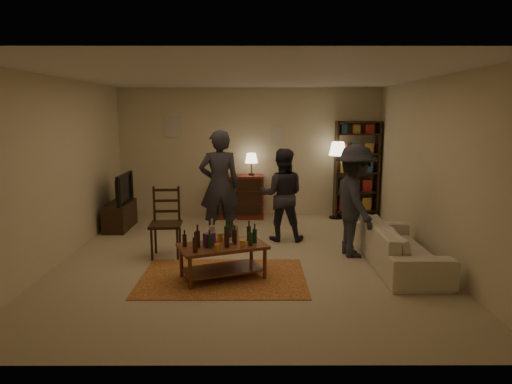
{
  "coord_description": "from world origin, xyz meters",
  "views": [
    {
      "loc": [
        0.12,
        -6.68,
        2.19
      ],
      "look_at": [
        0.14,
        0.1,
        1.0
      ],
      "focal_mm": 32.0,
      "sensor_mm": 36.0,
      "label": 1
    }
  ],
  "objects_px": {
    "person_left": "(220,185)",
    "person_by_sofa": "(355,201)",
    "dresser": "(240,195)",
    "bookshelf": "(356,168)",
    "tv_stand": "(120,209)",
    "floor_lamp": "(338,154)",
    "coffee_table": "(222,249)",
    "dining_chair": "(166,219)",
    "person_right": "(282,195)",
    "sofa": "(400,246)"
  },
  "relations": [
    {
      "from": "coffee_table",
      "to": "person_left",
      "type": "bearing_deg",
      "value": 95.2
    },
    {
      "from": "person_right",
      "to": "person_by_sofa",
      "type": "relative_size",
      "value": 0.92
    },
    {
      "from": "dresser",
      "to": "person_right",
      "type": "distance_m",
      "value": 1.9
    },
    {
      "from": "tv_stand",
      "to": "person_left",
      "type": "distance_m",
      "value": 2.17
    },
    {
      "from": "dresser",
      "to": "bookshelf",
      "type": "distance_m",
      "value": 2.5
    },
    {
      "from": "coffee_table",
      "to": "sofa",
      "type": "bearing_deg",
      "value": 10.29
    },
    {
      "from": "tv_stand",
      "to": "person_by_sofa",
      "type": "distance_m",
      "value": 4.44
    },
    {
      "from": "person_right",
      "to": "dining_chair",
      "type": "bearing_deg",
      "value": 30.26
    },
    {
      "from": "coffee_table",
      "to": "dining_chair",
      "type": "distance_m",
      "value": 1.37
    },
    {
      "from": "person_right",
      "to": "coffee_table",
      "type": "bearing_deg",
      "value": 69.09
    },
    {
      "from": "coffee_table",
      "to": "person_left",
      "type": "relative_size",
      "value": 0.67
    },
    {
      "from": "person_left",
      "to": "dining_chair",
      "type": "bearing_deg",
      "value": 42.74
    },
    {
      "from": "dining_chair",
      "to": "dresser",
      "type": "bearing_deg",
      "value": 63.9
    },
    {
      "from": "person_left",
      "to": "coffee_table",
      "type": "bearing_deg",
      "value": 87.2
    },
    {
      "from": "person_left",
      "to": "person_by_sofa",
      "type": "height_order",
      "value": "person_left"
    },
    {
      "from": "dining_chair",
      "to": "floor_lamp",
      "type": "height_order",
      "value": "floor_lamp"
    },
    {
      "from": "bookshelf",
      "to": "person_by_sofa",
      "type": "distance_m",
      "value": 2.72
    },
    {
      "from": "dresser",
      "to": "person_right",
      "type": "xyz_separation_m",
      "value": [
        0.78,
        -1.7,
        0.32
      ]
    },
    {
      "from": "coffee_table",
      "to": "person_right",
      "type": "xyz_separation_m",
      "value": [
        0.9,
        1.87,
        0.39
      ]
    },
    {
      "from": "dresser",
      "to": "floor_lamp",
      "type": "xyz_separation_m",
      "value": [
        2.01,
        -0.06,
        0.88
      ]
    },
    {
      "from": "dining_chair",
      "to": "dresser",
      "type": "distance_m",
      "value": 2.78
    },
    {
      "from": "dresser",
      "to": "floor_lamp",
      "type": "distance_m",
      "value": 2.2
    },
    {
      "from": "tv_stand",
      "to": "person_left",
      "type": "height_order",
      "value": "person_left"
    },
    {
      "from": "bookshelf",
      "to": "dining_chair",
      "type": "bearing_deg",
      "value": -142.9
    },
    {
      "from": "coffee_table",
      "to": "person_left",
      "type": "height_order",
      "value": "person_left"
    },
    {
      "from": "tv_stand",
      "to": "bookshelf",
      "type": "height_order",
      "value": "bookshelf"
    },
    {
      "from": "floor_lamp",
      "to": "person_right",
      "type": "height_order",
      "value": "floor_lamp"
    },
    {
      "from": "sofa",
      "to": "dresser",
      "type": "bearing_deg",
      "value": 37.54
    },
    {
      "from": "dresser",
      "to": "person_left",
      "type": "distance_m",
      "value": 1.74
    },
    {
      "from": "dining_chair",
      "to": "person_right",
      "type": "distance_m",
      "value": 2.04
    },
    {
      "from": "coffee_table",
      "to": "tv_stand",
      "type": "height_order",
      "value": "tv_stand"
    },
    {
      "from": "person_left",
      "to": "person_right",
      "type": "distance_m",
      "value": 1.09
    },
    {
      "from": "tv_stand",
      "to": "person_left",
      "type": "relative_size",
      "value": 0.55
    },
    {
      "from": "person_left",
      "to": "person_by_sofa",
      "type": "distance_m",
      "value": 2.33
    },
    {
      "from": "dining_chair",
      "to": "sofa",
      "type": "distance_m",
      "value": 3.5
    },
    {
      "from": "dining_chair",
      "to": "person_by_sofa",
      "type": "xyz_separation_m",
      "value": [
        2.89,
        -0.01,
        0.29
      ]
    },
    {
      "from": "tv_stand",
      "to": "person_right",
      "type": "height_order",
      "value": "person_right"
    },
    {
      "from": "tv_stand",
      "to": "person_right",
      "type": "bearing_deg",
      "value": -14.5
    },
    {
      "from": "person_left",
      "to": "person_by_sofa",
      "type": "xyz_separation_m",
      "value": [
        2.13,
        -0.93,
        -0.09
      ]
    },
    {
      "from": "coffee_table",
      "to": "person_left",
      "type": "distance_m",
      "value": 2.01
    },
    {
      "from": "person_left",
      "to": "tv_stand",
      "type": "bearing_deg",
      "value": -28.52
    },
    {
      "from": "dresser",
      "to": "bookshelf",
      "type": "bearing_deg",
      "value": 1.57
    },
    {
      "from": "coffee_table",
      "to": "floor_lamp",
      "type": "distance_m",
      "value": 4.21
    },
    {
      "from": "coffee_table",
      "to": "person_by_sofa",
      "type": "height_order",
      "value": "person_by_sofa"
    },
    {
      "from": "dresser",
      "to": "bookshelf",
      "type": "height_order",
      "value": "bookshelf"
    },
    {
      "from": "coffee_table",
      "to": "floor_lamp",
      "type": "bearing_deg",
      "value": 58.69
    },
    {
      "from": "person_right",
      "to": "sofa",
      "type": "bearing_deg",
      "value": 143.45
    },
    {
      "from": "dining_chair",
      "to": "floor_lamp",
      "type": "xyz_separation_m",
      "value": [
        3.06,
        2.51,
        0.78
      ]
    },
    {
      "from": "dining_chair",
      "to": "floor_lamp",
      "type": "distance_m",
      "value": 4.03
    },
    {
      "from": "bookshelf",
      "to": "person_left",
      "type": "distance_m",
      "value": 3.23
    }
  ]
}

